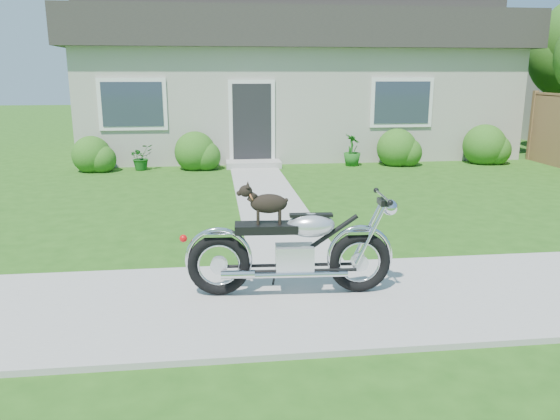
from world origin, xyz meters
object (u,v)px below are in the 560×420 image
object	(u,v)px
potted_plant_left	(141,157)
potted_plant_right	(352,150)
motorcycle_with_dog	(293,247)
house	(293,80)

from	to	relation	value
potted_plant_left	potted_plant_right	xyz separation A→B (m)	(5.39, 0.00, 0.09)
motorcycle_with_dog	potted_plant_right	bearing A→B (deg)	75.13
potted_plant_right	motorcycle_with_dog	world-z (taller)	motorcycle_with_dog
house	motorcycle_with_dog	bearing A→B (deg)	-98.17
potted_plant_left	motorcycle_with_dog	distance (m)	8.81
potted_plant_right	house	bearing A→B (deg)	107.45
potted_plant_left	motorcycle_with_dog	xyz separation A→B (m)	(2.61, -8.41, 0.24)
potted_plant_left	potted_plant_right	bearing A→B (deg)	0.00
house	potted_plant_right	bearing A→B (deg)	-72.55
house	potted_plant_left	distance (m)	5.82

